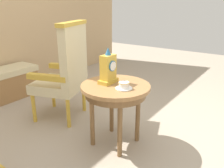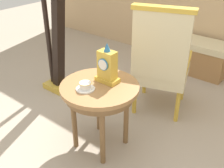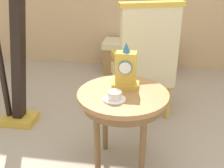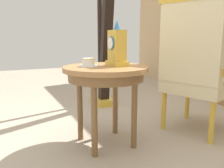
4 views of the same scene
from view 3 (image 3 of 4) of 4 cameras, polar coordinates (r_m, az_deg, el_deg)
ground_plane at (r=2.28m, az=1.73°, el=-15.97°), size 10.00×10.00×0.00m
side_table at (r=1.99m, az=2.21°, el=-3.80°), size 0.64×0.64×0.61m
teacup_left at (r=1.84m, az=0.53°, el=-2.50°), size 0.15×0.15×0.06m
mantel_clock at (r=1.98m, az=2.85°, el=2.86°), size 0.19×0.11×0.34m
armchair at (r=2.67m, az=6.71°, el=4.96°), size 0.68×0.68×1.14m
harp at (r=2.61m, az=-19.62°, el=6.48°), size 0.40×0.24×1.82m
window_bench at (r=3.89m, az=5.27°, el=5.50°), size 0.94×0.40×0.44m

